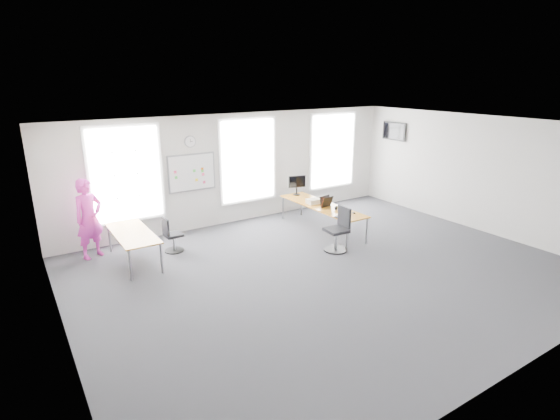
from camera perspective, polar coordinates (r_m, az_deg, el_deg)
floor at (r=9.36m, az=6.24°, el=-7.86°), size 10.00×10.00×0.00m
ceiling at (r=8.55m, az=6.89°, el=10.70°), size 10.00×10.00×0.00m
wall_back at (r=12.10m, az=-5.52°, el=5.41°), size 10.00×0.00×10.00m
wall_front at (r=6.46m, az=29.70°, el=-7.42°), size 10.00×0.00×10.00m
wall_left at (r=7.00m, az=-27.30°, el=-5.26°), size 0.00×10.00×10.00m
wall_right at (r=12.54m, az=24.63°, el=4.34°), size 0.00×10.00×10.00m
window_left at (r=11.02m, az=-19.48°, el=4.41°), size 1.60×0.06×2.20m
window_mid at (r=12.18m, az=-4.22°, el=6.48°), size 1.60×0.06×2.20m
window_right at (r=13.84m, az=6.84°, el=7.68°), size 1.60×0.06×2.20m
desk_right at (r=11.50m, az=5.48°, el=0.41°), size 0.76×2.85×0.69m
desk_left at (r=10.00m, az=-18.69°, el=-3.12°), size 0.76×1.89×0.69m
chair_right at (r=10.29m, az=7.63°, el=-2.82°), size 0.56×0.56×1.04m
chair_left at (r=10.44m, az=-14.01°, el=-3.40°), size 0.45×0.45×0.84m
person at (r=10.57m, az=-23.67°, el=-1.03°), size 0.78×0.67×1.81m
whiteboard at (r=11.52m, az=-11.44°, el=4.82°), size 1.20×0.03×0.90m
wall_clock at (r=11.39m, az=-11.67°, el=8.75°), size 0.30×0.04×0.30m
tv at (r=14.19m, az=14.69°, el=9.93°), size 0.06×0.90×0.55m
keyboard at (r=10.62m, az=8.11°, el=-0.78°), size 0.43×0.21×0.02m
mouse at (r=10.87m, az=9.65°, el=-0.38°), size 0.08×0.11×0.04m
lens_cap at (r=11.03m, az=8.39°, el=-0.16°), size 0.09×0.09×0.01m
headphones at (r=11.15m, az=7.61°, el=0.31°), size 0.18×0.10×0.11m
laptop_sleeve at (r=11.31m, az=6.06°, el=1.10°), size 0.36×0.24×0.29m
paper_stack at (r=11.61m, az=4.43°, el=1.16°), size 0.37×0.29×0.12m
monitor at (r=12.36m, az=2.23°, el=3.48°), size 0.49×0.20×0.55m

